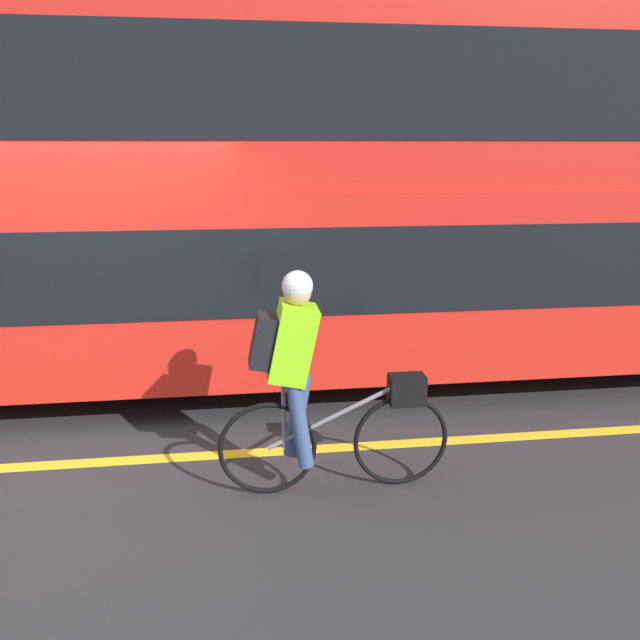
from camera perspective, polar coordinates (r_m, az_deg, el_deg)
ground_plane at (r=5.64m, az=-20.00°, el=-11.32°), size 80.00×80.00×0.00m
road_center_line at (r=5.48m, az=-20.41°, el=-12.13°), size 50.00×0.14×0.01m
sidewalk_curb at (r=9.83m, az=-14.64°, el=0.82°), size 60.00×1.60×0.10m
building_facade at (r=10.61m, az=-15.64°, el=24.27°), size 60.00×0.30×8.34m
bus at (r=6.57m, az=-1.04°, el=11.98°), size 11.89×2.43×3.69m
cyclist_on_bike at (r=4.42m, az=-0.83°, el=-5.27°), size 1.70×0.32×1.66m
trash_bin at (r=11.02m, az=22.56°, el=4.29°), size 0.44×0.44×0.88m
street_sign_post at (r=9.74m, az=7.49°, el=9.07°), size 0.36×0.09×2.29m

